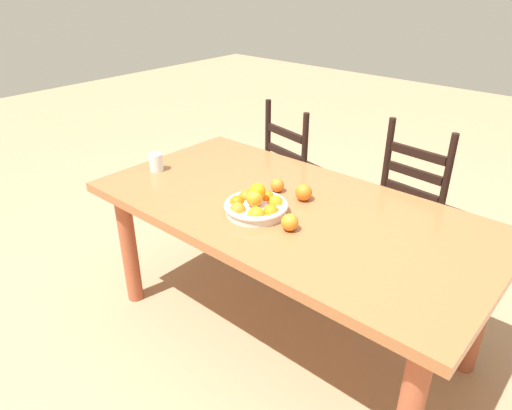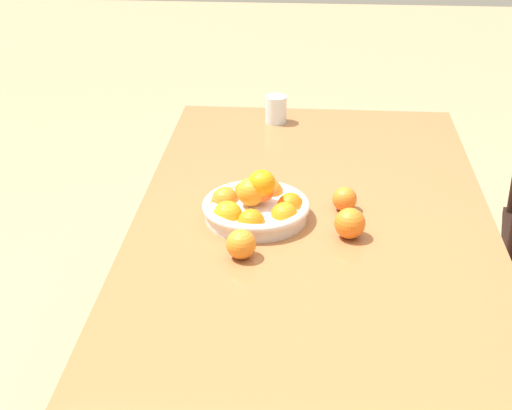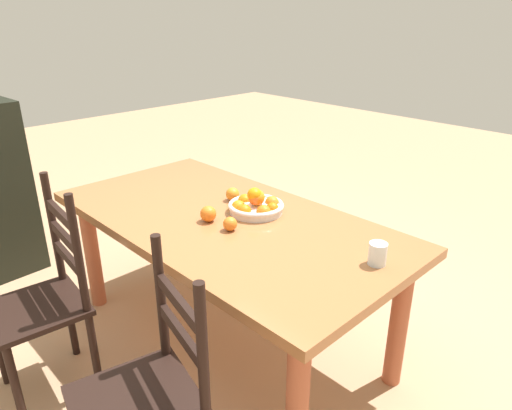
# 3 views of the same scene
# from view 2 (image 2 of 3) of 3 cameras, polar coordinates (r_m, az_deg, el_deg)

# --- Properties ---
(dining_table) EXTENTS (1.85, 0.95, 0.73)m
(dining_table) POSITION_cam_2_polar(r_m,az_deg,el_deg) (2.04, 4.14, -4.43)
(dining_table) COLOR #9F6339
(dining_table) RESTS_ON ground
(fruit_bowl) EXTENTS (0.28, 0.28, 0.14)m
(fruit_bowl) POSITION_cam_2_polar(r_m,az_deg,el_deg) (2.04, 0.02, -0.00)
(fruit_bowl) COLOR silver
(fruit_bowl) RESTS_ON dining_table
(orange_loose_0) EXTENTS (0.07, 0.07, 0.07)m
(orange_loose_0) POSITION_cam_2_polar(r_m,az_deg,el_deg) (1.86, -1.10, -2.89)
(orange_loose_0) COLOR orange
(orange_loose_0) RESTS_ON dining_table
(orange_loose_1) EXTENTS (0.08, 0.08, 0.08)m
(orange_loose_1) POSITION_cam_2_polar(r_m,az_deg,el_deg) (1.96, 6.90, -1.34)
(orange_loose_1) COLOR orange
(orange_loose_1) RESTS_ON dining_table
(orange_loose_2) EXTENTS (0.07, 0.07, 0.07)m
(orange_loose_2) POSITION_cam_2_polar(r_m,az_deg,el_deg) (2.10, 6.52, 0.45)
(orange_loose_2) COLOR orange
(orange_loose_2) RESTS_ON dining_table
(drinking_glass) EXTENTS (0.07, 0.07, 0.09)m
(drinking_glass) POSITION_cam_2_polar(r_m,az_deg,el_deg) (2.69, 1.48, 7.04)
(drinking_glass) COLOR silver
(drinking_glass) RESTS_ON dining_table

